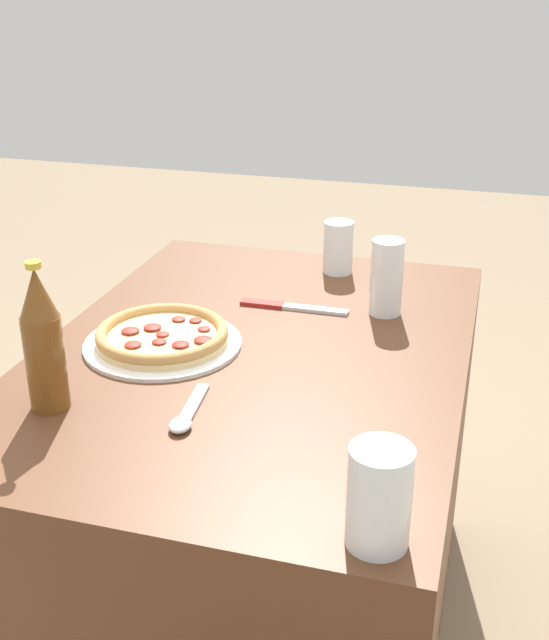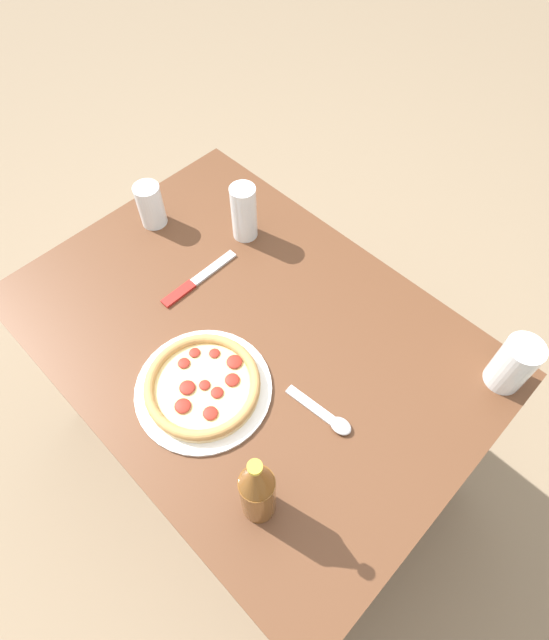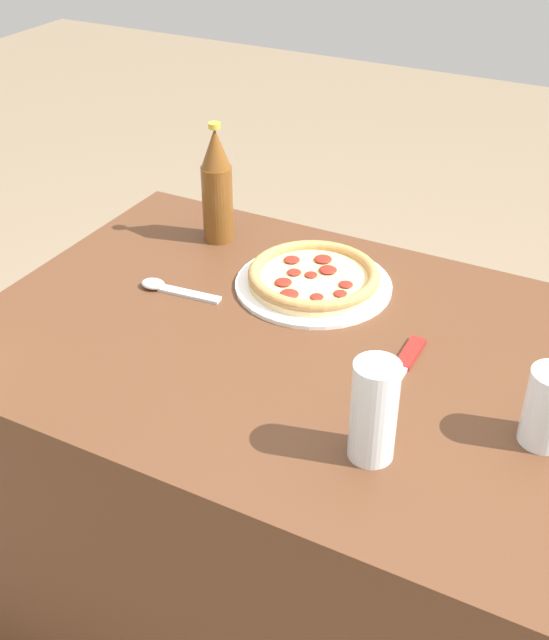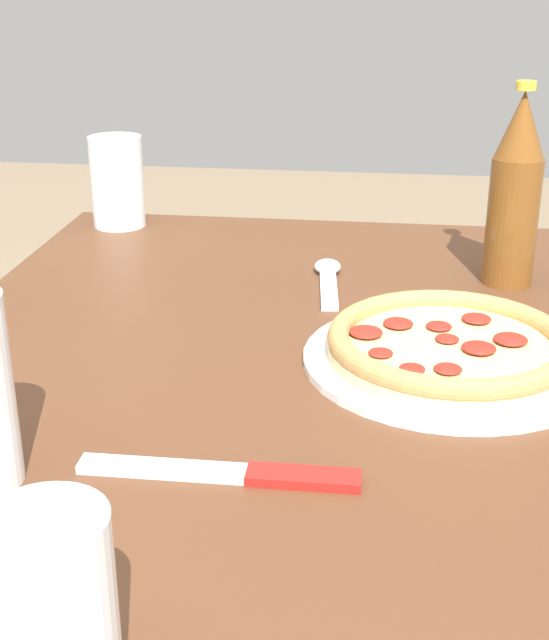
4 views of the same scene
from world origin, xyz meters
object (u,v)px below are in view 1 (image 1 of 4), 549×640
glass_water (338,250)px  knife (289,307)px  glass_mango_juice (379,500)px  spoon (186,417)px  pizza_salami (162,337)px  beer_bottle (43,341)px  glass_iced_tea (386,280)px

glass_water → knife: 0.24m
glass_mango_juice → spoon: (0.20, 0.33, -0.06)m
pizza_salami → beer_bottle: 0.28m
pizza_salami → beer_bottle: (-0.25, 0.08, 0.10)m
glass_iced_tea → beer_bottle: (-0.51, 0.45, 0.04)m
glass_mango_juice → knife: (0.66, 0.29, -0.06)m
glass_water → glass_mango_juice: bearing=-165.3°
glass_mango_juice → glass_water: bearing=14.7°
glass_iced_tea → beer_bottle: size_ratio=0.63×
glass_water → glass_iced_tea: (-0.20, -0.14, 0.02)m
glass_iced_tea → glass_mango_juice: (-0.69, -0.10, -0.01)m
knife → spoon: size_ratio=1.40×
glass_water → knife: glass_water is taller
pizza_salami → glass_water: bearing=-26.4°
pizza_salami → knife: pizza_salami is taller
spoon → pizza_salami: bearing=30.5°
pizza_salami → spoon: 0.27m
beer_bottle → spoon: 0.24m
pizza_salami → glass_mango_juice: (-0.43, -0.46, 0.04)m
beer_bottle → knife: 0.56m
glass_mango_juice → beer_bottle: 0.58m
glass_iced_tea → beer_bottle: bearing=138.7°
glass_mango_juice → pizza_salami: bearing=47.0°
glass_water → glass_mango_juice: 0.92m
pizza_salami → glass_iced_tea: size_ratio=1.89×
glass_water → glass_iced_tea: size_ratio=0.77×
glass_iced_tea → knife: bearing=98.7°
glass_mango_juice → knife: 0.72m
pizza_salami → glass_iced_tea: 0.45m
pizza_salami → beer_bottle: beer_bottle is taller
knife → pizza_salami: bearing=142.6°
spoon → glass_iced_tea: bearing=-25.1°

